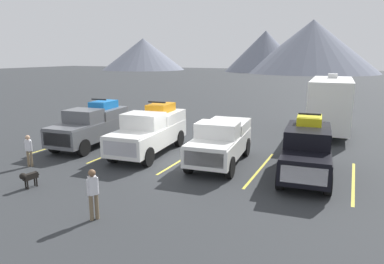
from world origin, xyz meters
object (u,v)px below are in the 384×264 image
(pickup_truck_d, at_px, (307,149))
(camper_trailer_a, at_px, (330,103))
(pickup_truck_b, at_px, (151,130))
(person_b, at_px, (29,149))
(dog, at_px, (28,177))
(pickup_truck_a, at_px, (92,125))
(pickup_truck_c, at_px, (221,141))
(person_a, at_px, (93,191))

(pickup_truck_d, relative_size, camper_trailer_a, 0.68)
(pickup_truck_b, xyz_separation_m, pickup_truck_d, (8.13, -0.34, -0.04))
(person_b, relative_size, dog, 1.83)
(pickup_truck_a, xyz_separation_m, pickup_truck_b, (3.95, 0.07, 0.03))
(pickup_truck_c, bearing_deg, pickup_truck_a, 179.08)
(camper_trailer_a, bearing_deg, pickup_truck_d, -91.95)
(pickup_truck_c, relative_size, person_b, 3.55)
(camper_trailer_a, bearing_deg, pickup_truck_a, -144.11)
(pickup_truck_c, xyz_separation_m, person_b, (-8.05, -4.33, -0.24))
(pickup_truck_b, relative_size, person_b, 3.95)
(pickup_truck_b, height_order, pickup_truck_d, pickup_truck_b)
(person_b, bearing_deg, pickup_truck_d, 19.15)
(pickup_truck_a, height_order, pickup_truck_c, pickup_truck_a)
(camper_trailer_a, distance_m, person_b, 18.31)
(pickup_truck_d, bearing_deg, dog, -147.56)
(pickup_truck_b, distance_m, person_a, 8.00)
(camper_trailer_a, xyz_separation_m, person_b, (-12.39, -13.43, -1.21))
(pickup_truck_d, distance_m, camper_trailer_a, 9.29)
(camper_trailer_a, distance_m, dog, 18.55)
(pickup_truck_c, distance_m, camper_trailer_a, 10.13)
(camper_trailer_a, height_order, person_a, camper_trailer_a)
(dog, bearing_deg, person_b, 138.31)
(pickup_truck_b, bearing_deg, camper_trailer_a, 46.50)
(person_a, height_order, dog, person_a)
(pickup_truck_c, height_order, person_a, pickup_truck_c)
(person_a, distance_m, person_b, 7.14)
(pickup_truck_a, bearing_deg, camper_trailer_a, 35.89)
(pickup_truck_a, bearing_deg, person_a, -49.34)
(pickup_truck_b, bearing_deg, pickup_truck_a, -178.99)
(pickup_truck_b, bearing_deg, person_a, -71.72)
(pickup_truck_b, relative_size, dog, 7.22)
(pickup_truck_c, bearing_deg, camper_trailer_a, 64.50)
(camper_trailer_a, xyz_separation_m, person_a, (-5.94, -16.49, -1.11))
(pickup_truck_c, bearing_deg, pickup_truck_b, 177.22)
(pickup_truck_a, xyz_separation_m, person_a, (6.46, -7.52, -0.24))
(person_a, xyz_separation_m, dog, (-4.17, 1.02, -0.50))
(pickup_truck_a, relative_size, pickup_truck_c, 1.05)
(person_a, bearing_deg, camper_trailer_a, 70.19)
(dog, bearing_deg, pickup_truck_c, 47.83)
(pickup_truck_b, xyz_separation_m, camper_trailer_a, (8.45, 8.90, 0.83))
(pickup_truck_c, xyz_separation_m, camper_trailer_a, (4.34, 9.10, 0.96))
(person_b, bearing_deg, dog, -41.69)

